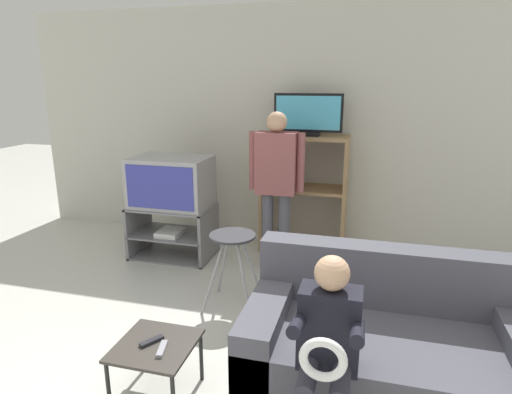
{
  "coord_description": "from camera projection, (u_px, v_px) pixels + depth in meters",
  "views": [
    {
      "loc": [
        0.82,
        -1.44,
        1.81
      ],
      "look_at": [
        -0.04,
        1.78,
        0.9
      ],
      "focal_mm": 30.0,
      "sensor_mm": 36.0,
      "label": 1
    }
  ],
  "objects": [
    {
      "name": "wall_back",
      "position": [
        294.0,
        128.0,
        4.73
      ],
      "size": [
        6.4,
        0.06,
        2.6
      ],
      "color": "beige",
      "rests_on": "ground_plane"
    },
    {
      "name": "television_main",
      "position": [
        171.0,
        182.0,
        4.39
      ],
      "size": [
        0.79,
        0.54,
        0.51
      ],
      "color": "#9E9EA3",
      "rests_on": "tv_stand"
    },
    {
      "name": "tv_stand",
      "position": [
        173.0,
        231.0,
        4.51
      ],
      "size": [
        0.84,
        0.53,
        0.55
      ],
      "color": "slate",
      "rests_on": "ground_plane"
    },
    {
      "name": "person_seated_child",
      "position": [
        327.0,
        344.0,
        2.03
      ],
      "size": [
        0.33,
        0.43,
        1.02
      ],
      "color": "#2D2D38",
      "rests_on": "ground_plane"
    },
    {
      "name": "remote_control_black",
      "position": [
        152.0,
        341.0,
        2.46
      ],
      "size": [
        0.11,
        0.14,
        0.02
      ],
      "primitive_type": "cube",
      "rotation": [
        0.0,
        0.0,
        -0.58
      ],
      "color": "#232328",
      "rests_on": "snack_table"
    },
    {
      "name": "person_standing_adult",
      "position": [
        276.0,
        177.0,
        4.04
      ],
      "size": [
        0.53,
        0.2,
        1.54
      ],
      "color": "#4C4C56",
      "rests_on": "ground_plane"
    },
    {
      "name": "folding_stool",
      "position": [
        233.0,
        247.0,
        3.42
      ],
      "size": [
        0.44,
        0.41,
        0.63
      ],
      "color": "#99999E",
      "rests_on": "ground_plane"
    },
    {
      "name": "remote_control_white",
      "position": [
        162.0,
        349.0,
        2.39
      ],
      "size": [
        0.07,
        0.15,
        0.02
      ],
      "primitive_type": "cube",
      "rotation": [
        0.0,
        0.0,
        0.23
      ],
      "color": "gray",
      "rests_on": "snack_table"
    },
    {
      "name": "couch",
      "position": [
        385.0,
        351.0,
        2.5
      ],
      "size": [
        1.62,
        0.87,
        0.82
      ],
      "color": "#4C4C56",
      "rests_on": "ground_plane"
    },
    {
      "name": "media_shelf",
      "position": [
        304.0,
        193.0,
        4.59
      ],
      "size": [
        0.9,
        0.45,
        1.26
      ],
      "color": "#9E7A51",
      "rests_on": "ground_plane"
    },
    {
      "name": "television_flat",
      "position": [
        308.0,
        116.0,
        4.35
      ],
      "size": [
        0.7,
        0.2,
        0.43
      ],
      "color": "black",
      "rests_on": "media_shelf"
    },
    {
      "name": "snack_table",
      "position": [
        156.0,
        350.0,
        2.47
      ],
      "size": [
        0.44,
        0.44,
        0.35
      ],
      "color": "#38332D",
      "rests_on": "ground_plane"
    }
  ]
}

